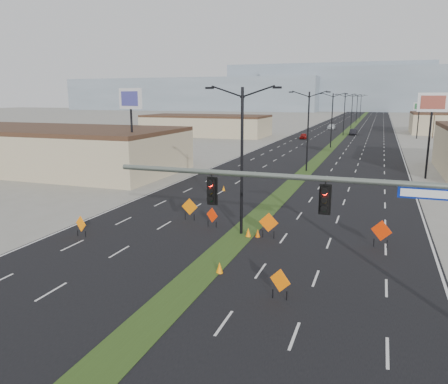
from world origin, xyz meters
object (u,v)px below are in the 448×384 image
(streetlight_1, at_px, (308,129))
(construction_sign_1, at_px, (212,216))
(construction_sign_0, at_px, (81,225))
(construction_sign_5, at_px, (381,232))
(streetlight_6, at_px, (361,106))
(streetlight_3, at_px, (344,113))
(car_mid, at_px, (353,132))
(construction_sign_4, at_px, (280,282))
(cone_0, at_px, (219,268))
(streetlight_0, at_px, (242,157))
(car_left, at_px, (303,136))
(cone_2, at_px, (248,232))
(signal_mast, at_px, (371,214))
(car_far, at_px, (331,127))
(pole_sign_west, at_px, (131,105))
(streetlight_4, at_px, (352,110))
(construction_sign_3, at_px, (269,223))
(pole_sign_east_far, at_px, (419,109))
(pole_sign_east_near, at_px, (432,109))
(streetlight_5, at_px, (357,108))
(streetlight_2, at_px, (332,119))
(cone_1, at_px, (258,233))
(cone_3, at_px, (224,188))
(construction_sign_2, at_px, (190,207))

(streetlight_1, bearing_deg, construction_sign_1, -95.26)
(construction_sign_0, relative_size, construction_sign_5, 0.81)
(streetlight_6, bearing_deg, streetlight_3, -90.00)
(car_mid, height_order, construction_sign_4, construction_sign_4)
(cone_0, bearing_deg, streetlight_0, 97.85)
(streetlight_6, height_order, car_mid, streetlight_6)
(car_left, xyz_separation_m, car_mid, (9.96, 15.00, 0.10))
(construction_sign_5, bearing_deg, car_left, 125.20)
(streetlight_6, xyz_separation_m, cone_2, (0.65, -168.47, -5.10))
(signal_mast, height_order, cone_2, signal_mast)
(car_far, bearing_deg, construction_sign_1, -87.57)
(construction_sign_1, bearing_deg, car_mid, 110.16)
(construction_sign_5, bearing_deg, pole_sign_west, 173.30)
(streetlight_4, bearing_deg, cone_0, -89.53)
(construction_sign_3, bearing_deg, pole_sign_east_far, 79.15)
(construction_sign_1, relative_size, construction_sign_3, 0.83)
(cone_2, distance_m, pole_sign_west, 25.07)
(streetlight_4, xyz_separation_m, pole_sign_east_near, (14.00, -84.53, 2.63))
(construction_sign_4, height_order, cone_0, construction_sign_4)
(streetlight_5, xyz_separation_m, construction_sign_0, (-10.13, -144.24, -4.56))
(streetlight_6, relative_size, car_left, 2.68)
(streetlight_2, bearing_deg, streetlight_4, 90.00)
(cone_1, bearing_deg, construction_sign_3, 2.77)
(pole_sign_east_far, bearing_deg, pole_sign_east_near, -71.22)
(streetlight_2, relative_size, streetlight_3, 1.00)
(streetlight_3, bearing_deg, pole_sign_west, -104.19)
(construction_sign_3, bearing_deg, cone_2, -171.25)
(streetlight_0, xyz_separation_m, cone_3, (-5.97, 13.05, -5.15))
(cone_1, bearing_deg, car_left, 97.13)
(car_left, distance_m, car_mid, 18.00)
(car_left, bearing_deg, construction_sign_4, -85.59)
(streetlight_1, xyz_separation_m, cone_0, (0.97, -35.01, -5.10))
(streetlight_4, bearing_deg, streetlight_0, -90.00)
(streetlight_6, xyz_separation_m, construction_sign_3, (2.00, -168.25, -4.37))
(car_mid, xyz_separation_m, cone_2, (-1.56, -87.36, -0.42))
(car_mid, distance_m, pole_sign_east_near, 61.01)
(streetlight_4, height_order, construction_sign_4, streetlight_4)
(streetlight_2, height_order, cone_3, streetlight_2)
(streetlight_4, bearing_deg, streetlight_2, -90.00)
(car_left, bearing_deg, car_mid, 52.03)
(streetlight_6, distance_m, car_mid, 81.28)
(car_mid, height_order, construction_sign_0, car_mid)
(streetlight_6, bearing_deg, construction_sign_3, -89.32)
(streetlight_1, bearing_deg, streetlight_6, 90.00)
(streetlight_6, relative_size, pole_sign_east_far, 1.23)
(car_far, distance_m, pole_sign_west, 91.37)
(streetlight_1, xyz_separation_m, car_far, (-5.10, 76.99, -4.70))
(streetlight_2, bearing_deg, cone_0, -89.12)
(construction_sign_2, height_order, cone_2, construction_sign_2)
(cone_2, bearing_deg, cone_3, 116.09)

